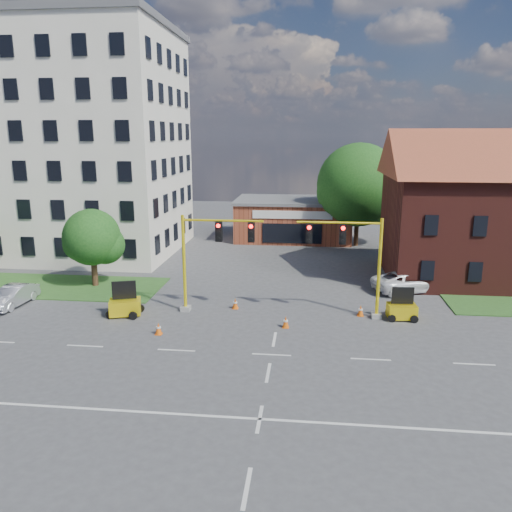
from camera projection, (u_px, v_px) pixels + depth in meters
The scene contains 17 objects.
ground at pixel (272, 355), 25.55m from camera, with size 120.00×120.00×0.00m, color #3E3E40.
grass_verge_nw at pixel (16, 285), 37.32m from camera, with size 22.00×6.00×0.08m, color #284D1C.
lane_markings at pixel (266, 383), 22.65m from camera, with size 60.00×36.00×0.01m, color silver, non-canonical shape.
office_block at pixel (77, 142), 46.41m from camera, with size 18.40×15.40×20.60m.
brick_shop at pixel (293, 219), 54.01m from camera, with size 12.40×8.40×4.30m.
tree_large at pixel (363, 187), 49.59m from camera, with size 8.67×8.26×10.29m.
tree_nw_front at pixel (95, 239), 36.39m from camera, with size 4.35×4.14×5.80m.
signal_mast_west at pixel (210, 252), 30.89m from camera, with size 5.30×0.60×6.20m.
signal_mast_east at pixel (352, 255), 29.96m from camera, with size 5.30×0.60×6.20m.
trailer_west at pixel (125, 305), 30.98m from camera, with size 2.15×1.73×2.13m.
trailer_east at pixel (402, 310), 30.39m from camera, with size 1.77×1.25×1.93m.
cone_a at pixel (159, 329), 28.10m from camera, with size 0.40×0.40×0.70m.
cone_b at pixel (235, 304), 32.28m from camera, with size 0.40×0.40×0.70m.
cone_c at pixel (286, 322), 29.09m from camera, with size 0.40×0.40×0.70m.
cone_d at pixel (361, 311), 30.98m from camera, with size 0.40×0.40×0.70m.
pickup_white at pixel (409, 282), 35.79m from camera, with size 2.42×5.24×1.46m, color white.
sedan_silver_front at pixel (13, 296), 32.76m from camera, with size 1.41×4.04×1.33m, color #A0A1A7.
Camera 1 is at (1.79, -23.59, 10.94)m, focal length 35.00 mm.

